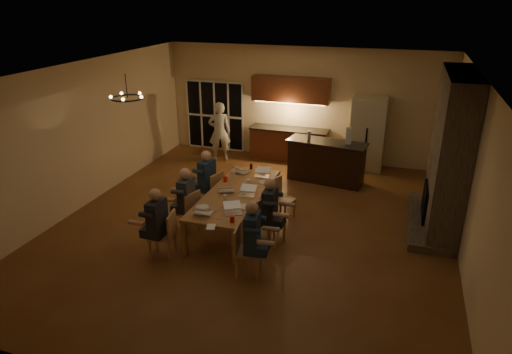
% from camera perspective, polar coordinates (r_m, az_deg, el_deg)
% --- Properties ---
extents(floor, '(9.00, 9.00, 0.00)m').
position_cam_1_polar(floor, '(9.66, -0.36, -6.06)').
color(floor, brown).
rests_on(floor, ground).
extents(back_wall, '(8.00, 0.04, 3.20)m').
position_cam_1_polar(back_wall, '(13.22, 5.86, 9.06)').
color(back_wall, beige).
rests_on(back_wall, ground).
extents(left_wall, '(0.04, 9.00, 3.20)m').
position_cam_1_polar(left_wall, '(10.91, -20.94, 4.88)').
color(left_wall, beige).
rests_on(left_wall, ground).
extents(right_wall, '(0.04, 9.00, 3.20)m').
position_cam_1_polar(right_wall, '(8.71, 25.60, -0.04)').
color(right_wall, beige).
rests_on(right_wall, ground).
extents(ceiling, '(8.00, 9.00, 0.04)m').
position_cam_1_polar(ceiling, '(8.62, -0.41, 13.16)').
color(ceiling, white).
rests_on(ceiling, back_wall).
extents(french_doors, '(1.86, 0.08, 2.10)m').
position_cam_1_polar(french_doors, '(14.10, -5.13, 7.61)').
color(french_doors, black).
rests_on(french_doors, ground).
extents(fireplace, '(0.58, 2.50, 3.20)m').
position_cam_1_polar(fireplace, '(9.80, 23.04, 2.70)').
color(fireplace, '#60584B').
rests_on(fireplace, ground).
extents(kitchenette, '(2.24, 0.68, 2.40)m').
position_cam_1_polar(kitchenette, '(13.08, 4.20, 7.17)').
color(kitchenette, brown).
rests_on(kitchenette, ground).
extents(refrigerator, '(0.90, 0.68, 2.00)m').
position_cam_1_polar(refrigerator, '(12.76, 13.78, 5.27)').
color(refrigerator, beige).
rests_on(refrigerator, ground).
extents(dining_table, '(1.10, 2.93, 0.75)m').
position_cam_1_polar(dining_table, '(9.52, -2.53, -4.00)').
color(dining_table, '#B9804A').
rests_on(dining_table, ground).
extents(bar_island, '(2.06, 0.95, 1.08)m').
position_cam_1_polar(bar_island, '(11.79, 8.75, 1.90)').
color(bar_island, black).
rests_on(bar_island, ground).
extents(chair_left_near, '(0.51, 0.51, 0.89)m').
position_cam_1_polar(chair_left_near, '(8.57, -11.69, -7.11)').
color(chair_left_near, tan).
rests_on(chair_left_near, ground).
extents(chair_left_mid, '(0.55, 0.55, 0.89)m').
position_cam_1_polar(chair_left_mid, '(9.38, -8.75, -4.20)').
color(chair_left_mid, tan).
rests_on(chair_left_mid, ground).
extents(chair_left_far, '(0.55, 0.55, 0.89)m').
position_cam_1_polar(chair_left_far, '(10.26, -5.70, -1.65)').
color(chair_left_far, tan).
rests_on(chair_left_far, ground).
extents(chair_right_near, '(0.49, 0.49, 0.89)m').
position_cam_1_polar(chair_right_near, '(7.91, -0.92, -9.27)').
color(chair_right_near, tan).
rests_on(chair_right_near, ground).
extents(chair_right_mid, '(0.56, 0.56, 0.89)m').
position_cam_1_polar(chair_right_mid, '(8.85, 1.96, -5.61)').
color(chair_right_mid, tan).
rests_on(chair_right_mid, ground).
extents(chair_right_far, '(0.56, 0.56, 0.89)m').
position_cam_1_polar(chair_right_far, '(9.79, 3.41, -2.80)').
color(chair_right_far, tan).
rests_on(chair_right_far, ground).
extents(person_left_near, '(0.61, 0.61, 1.38)m').
position_cam_1_polar(person_left_near, '(8.44, -12.20, -5.76)').
color(person_left_near, '#262730').
rests_on(person_left_near, ground).
extents(person_right_near, '(0.66, 0.66, 1.38)m').
position_cam_1_polar(person_right_near, '(7.78, -0.47, -7.73)').
color(person_right_near, navy).
rests_on(person_right_near, ground).
extents(person_left_mid, '(0.62, 0.62, 1.38)m').
position_cam_1_polar(person_left_mid, '(9.25, -8.67, -2.92)').
color(person_left_mid, '#32383B').
rests_on(person_left_mid, ground).
extents(person_right_mid, '(0.61, 0.61, 1.38)m').
position_cam_1_polar(person_right_mid, '(8.68, 1.73, -4.38)').
color(person_right_mid, '#262730').
rests_on(person_right_mid, ground).
extents(person_left_far, '(0.70, 0.70, 1.38)m').
position_cam_1_polar(person_left_far, '(10.16, -6.13, -0.41)').
color(person_left_far, navy).
rests_on(person_left_far, ground).
extents(standing_person, '(0.74, 0.64, 1.72)m').
position_cam_1_polar(standing_person, '(13.14, -4.58, 5.68)').
color(standing_person, silver).
rests_on(standing_person, ground).
extents(chandelier, '(0.62, 0.62, 0.03)m').
position_cam_1_polar(chandelier, '(8.85, -15.76, 9.49)').
color(chandelier, black).
rests_on(chandelier, ceiling).
extents(laptop_a, '(0.33, 0.30, 0.23)m').
position_cam_1_polar(laptop_a, '(8.51, -6.59, -3.83)').
color(laptop_a, silver).
rests_on(laptop_a, dining_table).
extents(laptop_b, '(0.42, 0.40, 0.23)m').
position_cam_1_polar(laptop_b, '(8.45, -2.88, -3.88)').
color(laptop_b, silver).
rests_on(laptop_b, dining_table).
extents(laptop_c, '(0.40, 0.38, 0.23)m').
position_cam_1_polar(laptop_c, '(9.39, -3.73, -1.13)').
color(laptop_c, silver).
rests_on(laptop_c, dining_table).
extents(laptop_d, '(0.34, 0.31, 0.23)m').
position_cam_1_polar(laptop_d, '(9.17, -1.10, -1.68)').
color(laptop_d, silver).
rests_on(laptop_d, dining_table).
extents(laptop_e, '(0.40, 0.38, 0.23)m').
position_cam_1_polar(laptop_e, '(10.35, -1.75, 1.17)').
color(laptop_e, silver).
rests_on(laptop_e, dining_table).
extents(laptop_f, '(0.33, 0.29, 0.23)m').
position_cam_1_polar(laptop_f, '(10.11, 0.76, 0.66)').
color(laptop_f, silver).
rests_on(laptop_f, dining_table).
extents(mug_front, '(0.08, 0.08, 0.10)m').
position_cam_1_polar(mug_front, '(9.03, -3.91, -2.55)').
color(mug_front, silver).
rests_on(mug_front, dining_table).
extents(mug_mid, '(0.08, 0.08, 0.10)m').
position_cam_1_polar(mug_mid, '(9.76, -0.95, -0.56)').
color(mug_mid, silver).
rests_on(mug_mid, dining_table).
extents(mug_back, '(0.09, 0.09, 0.10)m').
position_cam_1_polar(mug_back, '(10.20, -2.77, 0.45)').
color(mug_back, silver).
rests_on(mug_back, dining_table).
extents(redcup_near, '(0.08, 0.08, 0.12)m').
position_cam_1_polar(redcup_near, '(8.16, -2.99, -5.28)').
color(redcup_near, red).
rests_on(redcup_near, dining_table).
extents(redcup_mid, '(0.08, 0.08, 0.12)m').
position_cam_1_polar(redcup_mid, '(9.87, -3.87, -0.28)').
color(redcup_mid, red).
rests_on(redcup_mid, dining_table).
extents(redcup_far, '(0.10, 0.10, 0.12)m').
position_cam_1_polar(redcup_far, '(10.46, 1.00, 1.10)').
color(redcup_far, red).
rests_on(redcup_far, dining_table).
extents(can_silver, '(0.07, 0.07, 0.12)m').
position_cam_1_polar(can_silver, '(8.71, -3.65, -3.47)').
color(can_silver, '#B2B2B7').
rests_on(can_silver, dining_table).
extents(can_cola, '(0.06, 0.06, 0.12)m').
position_cam_1_polar(can_cola, '(10.57, -0.62, 1.33)').
color(can_cola, '#3F0F0C').
rests_on(can_cola, dining_table).
extents(plate_near, '(0.28, 0.28, 0.02)m').
position_cam_1_polar(plate_near, '(8.72, -1.49, -3.75)').
color(plate_near, silver).
rests_on(plate_near, dining_table).
extents(plate_left, '(0.25, 0.25, 0.02)m').
position_cam_1_polar(plate_left, '(8.76, -6.71, -3.78)').
color(plate_left, silver).
rests_on(plate_left, dining_table).
extents(plate_far, '(0.23, 0.23, 0.02)m').
position_cam_1_polar(plate_far, '(9.83, 1.01, -0.66)').
color(plate_far, silver).
rests_on(plate_far, dining_table).
extents(notepad, '(0.20, 0.25, 0.01)m').
position_cam_1_polar(notepad, '(8.05, -5.66, -6.22)').
color(notepad, white).
rests_on(notepad, dining_table).
extents(bar_bottle, '(0.09, 0.09, 0.24)m').
position_cam_1_polar(bar_bottle, '(11.64, 6.66, 5.19)').
color(bar_bottle, '#99999E').
rests_on(bar_bottle, bar_island).
extents(bar_blender, '(0.13, 0.13, 0.41)m').
position_cam_1_polar(bar_blender, '(11.47, 11.53, 5.07)').
color(bar_blender, silver).
rests_on(bar_blender, bar_island).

